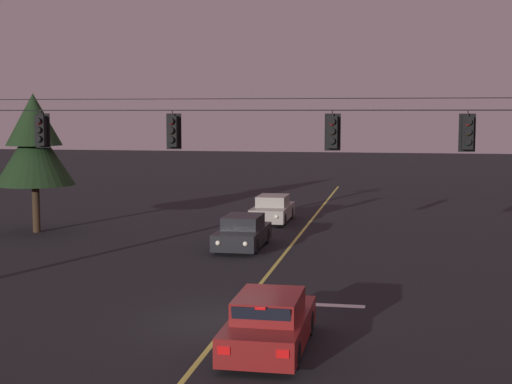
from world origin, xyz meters
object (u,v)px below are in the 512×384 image
at_px(traffic_light_right_inner, 468,133).
at_px(car_oncoming_trailing, 273,209).
at_px(car_oncoming_lead, 243,233).
at_px(traffic_light_left_inner, 172,131).
at_px(traffic_light_centre, 332,132).
at_px(traffic_light_leftmost, 41,131).
at_px(tree_verge_near, 34,144).
at_px(car_waiting_near_lane, 269,323).

distance_m(traffic_light_right_inner, car_oncoming_trailing, 18.92).
height_order(car_oncoming_lead, car_oncoming_trailing, same).
distance_m(traffic_light_left_inner, traffic_light_centre, 4.99).
distance_m(traffic_light_leftmost, car_oncoming_lead, 10.75).
bearing_deg(tree_verge_near, traffic_light_leftmost, -62.10).
xyz_separation_m(traffic_light_leftmost, tree_verge_near, (-5.69, 10.75, -0.91)).
height_order(traffic_light_centre, car_oncoming_lead, traffic_light_centre).
relative_size(traffic_light_centre, car_oncoming_trailing, 0.28).
bearing_deg(traffic_light_centre, traffic_light_leftmost, 180.00).
relative_size(car_waiting_near_lane, car_oncoming_trailing, 0.98).
bearing_deg(car_oncoming_trailing, tree_verge_near, -152.31).
distance_m(car_waiting_near_lane, car_oncoming_trailing, 21.70).
height_order(traffic_light_right_inner, car_oncoming_lead, traffic_light_right_inner).
bearing_deg(tree_verge_near, car_oncoming_trailing, 27.69).
distance_m(traffic_light_right_inner, tree_verge_near, 21.89).
height_order(traffic_light_leftmost, traffic_light_centre, same).
distance_m(traffic_light_left_inner, car_oncoming_lead, 9.56).
distance_m(traffic_light_centre, car_oncoming_trailing, 17.53).
xyz_separation_m(traffic_light_centre, car_waiting_near_lane, (-1.05, -5.10, -4.52)).
distance_m(traffic_light_leftmost, car_oncoming_trailing, 17.65).
xyz_separation_m(traffic_light_leftmost, car_oncoming_lead, (4.93, 8.41, -4.52)).
distance_m(traffic_light_leftmost, traffic_light_left_inner, 4.42).
bearing_deg(traffic_light_leftmost, traffic_light_right_inner, 0.00).
distance_m(traffic_light_left_inner, car_waiting_near_lane, 7.87).
height_order(traffic_light_leftmost, tree_verge_near, tree_verge_near).
xyz_separation_m(traffic_light_leftmost, car_oncoming_trailing, (4.93, 16.33, -4.52)).
xyz_separation_m(car_waiting_near_lane, car_oncoming_lead, (-3.43, 13.51, -0.00)).
xyz_separation_m(traffic_light_leftmost, traffic_light_right_inner, (13.35, 0.00, 0.00)).
relative_size(traffic_light_centre, tree_verge_near, 0.18).
height_order(traffic_light_right_inner, tree_verge_near, tree_verge_near).
bearing_deg(car_waiting_near_lane, traffic_light_right_inner, 45.67).
height_order(traffic_light_leftmost, traffic_light_right_inner, same).
bearing_deg(traffic_light_right_inner, traffic_light_left_inner, 180.00).
bearing_deg(traffic_light_left_inner, traffic_light_centre, 0.00).
distance_m(traffic_light_centre, tree_verge_near, 18.56).
xyz_separation_m(traffic_light_left_inner, traffic_light_right_inner, (8.92, 0.00, 0.00)).
height_order(car_waiting_near_lane, tree_verge_near, tree_verge_near).
bearing_deg(car_oncoming_lead, traffic_light_right_inner, -44.98).
bearing_deg(traffic_light_centre, tree_verge_near, 144.55).
distance_m(car_waiting_near_lane, car_oncoming_lead, 13.94).
distance_m(traffic_light_leftmost, tree_verge_near, 12.20).
height_order(traffic_light_right_inner, car_oncoming_trailing, traffic_light_right_inner).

